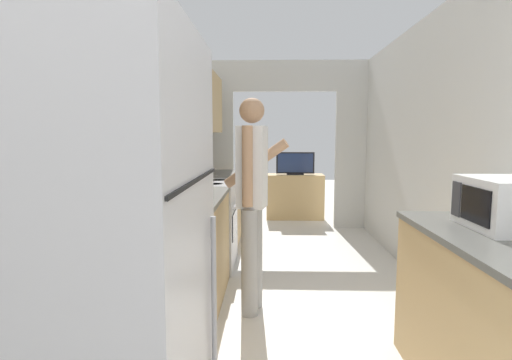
{
  "coord_description": "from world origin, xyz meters",
  "views": [
    {
      "loc": [
        -0.23,
        -0.62,
        1.4
      ],
      "look_at": [
        -0.35,
        2.96,
        1.0
      ],
      "focal_mm": 28.0,
      "sensor_mm": 36.0,
      "label": 1
    }
  ],
  "objects_px": {
    "microwave": "(506,204)",
    "person": "(252,199)",
    "knife": "(210,175)",
    "range_oven": "(206,223)",
    "tv_cabinet": "(295,196)",
    "refrigerator": "(88,292)",
    "television": "(295,164)"
  },
  "relations": [
    {
      "from": "microwave",
      "to": "television",
      "type": "relative_size",
      "value": 0.75
    },
    {
      "from": "tv_cabinet",
      "to": "television",
      "type": "xyz_separation_m",
      "value": [
        0.0,
        -0.04,
        0.56
      ]
    },
    {
      "from": "tv_cabinet",
      "to": "refrigerator",
      "type": "bearing_deg",
      "value": -101.0
    },
    {
      "from": "range_oven",
      "to": "person",
      "type": "height_order",
      "value": "person"
    },
    {
      "from": "range_oven",
      "to": "microwave",
      "type": "distance_m",
      "value": 2.91
    },
    {
      "from": "person",
      "to": "microwave",
      "type": "height_order",
      "value": "person"
    },
    {
      "from": "refrigerator",
      "to": "knife",
      "type": "height_order",
      "value": "refrigerator"
    },
    {
      "from": "range_oven",
      "to": "television",
      "type": "xyz_separation_m",
      "value": [
        1.12,
        2.45,
        0.47
      ]
    },
    {
      "from": "television",
      "to": "knife",
      "type": "height_order",
      "value": "television"
    },
    {
      "from": "refrigerator",
      "to": "person",
      "type": "xyz_separation_m",
      "value": [
        0.48,
        1.8,
        0.04
      ]
    },
    {
      "from": "tv_cabinet",
      "to": "range_oven",
      "type": "bearing_deg",
      "value": -114.19
    },
    {
      "from": "refrigerator",
      "to": "person",
      "type": "distance_m",
      "value": 1.86
    },
    {
      "from": "television",
      "to": "knife",
      "type": "xyz_separation_m",
      "value": [
        -1.16,
        -1.82,
        -0.02
      ]
    },
    {
      "from": "range_oven",
      "to": "tv_cabinet",
      "type": "relative_size",
      "value": 1.1
    },
    {
      "from": "refrigerator",
      "to": "knife",
      "type": "distance_m",
      "value": 3.57
    },
    {
      "from": "person",
      "to": "microwave",
      "type": "distance_m",
      "value": 1.69
    },
    {
      "from": "refrigerator",
      "to": "microwave",
      "type": "height_order",
      "value": "refrigerator"
    },
    {
      "from": "television",
      "to": "knife",
      "type": "bearing_deg",
      "value": -122.59
    },
    {
      "from": "microwave",
      "to": "range_oven",
      "type": "bearing_deg",
      "value": 132.44
    },
    {
      "from": "refrigerator",
      "to": "microwave",
      "type": "relative_size",
      "value": 3.69
    },
    {
      "from": "knife",
      "to": "microwave",
      "type": "bearing_deg",
      "value": -94.03
    },
    {
      "from": "person",
      "to": "tv_cabinet",
      "type": "bearing_deg",
      "value": 2.03
    },
    {
      "from": "refrigerator",
      "to": "microwave",
      "type": "xyz_separation_m",
      "value": [
        1.86,
        0.82,
        0.17
      ]
    },
    {
      "from": "microwave",
      "to": "person",
      "type": "bearing_deg",
      "value": 144.71
    },
    {
      "from": "refrigerator",
      "to": "knife",
      "type": "bearing_deg",
      "value": 91.72
    },
    {
      "from": "refrigerator",
      "to": "range_oven",
      "type": "distance_m",
      "value": 2.96
    },
    {
      "from": "refrigerator",
      "to": "tv_cabinet",
      "type": "distance_m",
      "value": 5.55
    },
    {
      "from": "range_oven",
      "to": "tv_cabinet",
      "type": "distance_m",
      "value": 2.74
    },
    {
      "from": "refrigerator",
      "to": "television",
      "type": "distance_m",
      "value": 5.48
    },
    {
      "from": "microwave",
      "to": "television",
      "type": "height_order",
      "value": "microwave"
    },
    {
      "from": "range_oven",
      "to": "tv_cabinet",
      "type": "height_order",
      "value": "range_oven"
    },
    {
      "from": "microwave",
      "to": "knife",
      "type": "xyz_separation_m",
      "value": [
        -1.96,
        2.74,
        -0.13
      ]
    }
  ]
}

